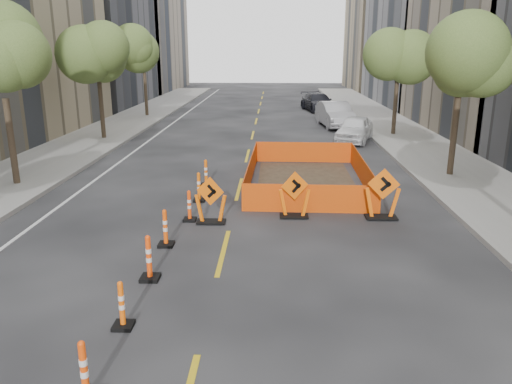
{
  "coord_description": "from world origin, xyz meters",
  "views": [
    {
      "loc": [
        1.26,
        -7.84,
        5.02
      ],
      "look_at": [
        0.78,
        5.76,
        1.1
      ],
      "focal_mm": 35.0,
      "sensor_mm": 36.0,
      "label": 1
    }
  ],
  "objects_px": {
    "parked_car_mid": "(335,115)",
    "channelizer_4": "(149,258)",
    "channelizer_8": "(206,173)",
    "parked_car_near": "(355,129)",
    "chevron_sign_left": "(211,200)",
    "chevron_sign_right": "(383,194)",
    "channelizer_7": "(199,187)",
    "chevron_sign_center": "(294,195)",
    "channelizer_6": "(189,206)",
    "channelizer_3": "(122,305)",
    "channelizer_2": "(84,371)",
    "channelizer_5": "(165,228)",
    "parked_car_far": "(318,102)"
  },
  "relations": [
    {
      "from": "channelizer_8",
      "to": "parked_car_near",
      "type": "distance_m",
      "value": 12.03
    },
    {
      "from": "parked_car_near",
      "to": "parked_car_far",
      "type": "xyz_separation_m",
      "value": [
        -0.85,
        14.24,
        0.02
      ]
    },
    {
      "from": "channelizer_8",
      "to": "chevron_sign_right",
      "type": "distance_m",
      "value": 6.9
    },
    {
      "from": "channelizer_7",
      "to": "chevron_sign_left",
      "type": "relative_size",
      "value": 0.71
    },
    {
      "from": "parked_car_mid",
      "to": "parked_car_far",
      "type": "xyz_separation_m",
      "value": [
        -0.39,
        8.84,
        -0.09
      ]
    },
    {
      "from": "channelizer_4",
      "to": "chevron_sign_center",
      "type": "relative_size",
      "value": 0.73
    },
    {
      "from": "channelizer_6",
      "to": "chevron_sign_center",
      "type": "distance_m",
      "value": 3.21
    },
    {
      "from": "parked_car_near",
      "to": "parked_car_mid",
      "type": "xyz_separation_m",
      "value": [
        -0.46,
        5.4,
        0.11
      ]
    },
    {
      "from": "channelizer_5",
      "to": "channelizer_3",
      "type": "bearing_deg",
      "value": -89.46
    },
    {
      "from": "channelizer_5",
      "to": "parked_car_near",
      "type": "bearing_deg",
      "value": 64.96
    },
    {
      "from": "channelizer_2",
      "to": "chevron_sign_right",
      "type": "relative_size",
      "value": 0.63
    },
    {
      "from": "channelizer_7",
      "to": "chevron_sign_center",
      "type": "relative_size",
      "value": 0.69
    },
    {
      "from": "channelizer_2",
      "to": "parked_car_mid",
      "type": "xyz_separation_m",
      "value": [
        6.81,
        27.18,
        0.32
      ]
    },
    {
      "from": "channelizer_7",
      "to": "parked_car_mid",
      "type": "distance_m",
      "value": 18.36
    },
    {
      "from": "channelizer_5",
      "to": "channelizer_8",
      "type": "bearing_deg",
      "value": 87.43
    },
    {
      "from": "channelizer_8",
      "to": "chevron_sign_left",
      "type": "distance_m",
      "value": 4.26
    },
    {
      "from": "chevron_sign_center",
      "to": "chevron_sign_left",
      "type": "bearing_deg",
      "value": 172.06
    },
    {
      "from": "channelizer_8",
      "to": "chevron_sign_right",
      "type": "relative_size",
      "value": 0.64
    },
    {
      "from": "chevron_sign_center",
      "to": "channelizer_2",
      "type": "bearing_deg",
      "value": -133.47
    },
    {
      "from": "channelizer_2",
      "to": "channelizer_6",
      "type": "height_order",
      "value": "channelizer_2"
    },
    {
      "from": "channelizer_4",
      "to": "chevron_sign_left",
      "type": "bearing_deg",
      "value": 76.58
    },
    {
      "from": "channelizer_5",
      "to": "chevron_sign_center",
      "type": "xyz_separation_m",
      "value": [
        3.47,
        2.44,
        0.23
      ]
    },
    {
      "from": "channelizer_3",
      "to": "parked_car_near",
      "type": "bearing_deg",
      "value": 69.68
    },
    {
      "from": "channelizer_3",
      "to": "chevron_sign_right",
      "type": "height_order",
      "value": "chevron_sign_right"
    },
    {
      "from": "chevron_sign_left",
      "to": "chevron_sign_right",
      "type": "height_order",
      "value": "chevron_sign_right"
    },
    {
      "from": "parked_car_mid",
      "to": "parked_car_far",
      "type": "bearing_deg",
      "value": 85.28
    },
    {
      "from": "channelizer_8",
      "to": "channelizer_5",
      "type": "bearing_deg",
      "value": -92.57
    },
    {
      "from": "channelizer_3",
      "to": "channelizer_5",
      "type": "distance_m",
      "value": 4.02
    },
    {
      "from": "channelizer_2",
      "to": "chevron_sign_right",
      "type": "distance_m",
      "value": 10.39
    },
    {
      "from": "channelizer_5",
      "to": "parked_car_near",
      "type": "height_order",
      "value": "parked_car_near"
    },
    {
      "from": "channelizer_6",
      "to": "channelizer_8",
      "type": "xyz_separation_m",
      "value": [
        -0.03,
        4.02,
        0.03
      ]
    },
    {
      "from": "channelizer_6",
      "to": "channelizer_7",
      "type": "xyz_separation_m",
      "value": [
        -0.0,
        2.01,
        0.03
      ]
    },
    {
      "from": "channelizer_7",
      "to": "chevron_sign_center",
      "type": "distance_m",
      "value": 3.55
    },
    {
      "from": "channelizer_7",
      "to": "chevron_sign_center",
      "type": "bearing_deg",
      "value": -26.51
    },
    {
      "from": "channelizer_5",
      "to": "channelizer_7",
      "type": "distance_m",
      "value": 4.03
    },
    {
      "from": "parked_car_near",
      "to": "parked_car_mid",
      "type": "distance_m",
      "value": 5.42
    },
    {
      "from": "chevron_sign_right",
      "to": "parked_car_far",
      "type": "bearing_deg",
      "value": 96.53
    },
    {
      "from": "channelizer_6",
      "to": "chevron_sign_left",
      "type": "bearing_deg",
      "value": -15.18
    },
    {
      "from": "channelizer_5",
      "to": "parked_car_near",
      "type": "xyz_separation_m",
      "value": [
        7.35,
        15.74,
        0.2
      ]
    },
    {
      "from": "channelizer_3",
      "to": "channelizer_6",
      "type": "bearing_deg",
      "value": 87.49
    },
    {
      "from": "parked_car_mid",
      "to": "channelizer_4",
      "type": "bearing_deg",
      "value": -113.7
    },
    {
      "from": "channelizer_7",
      "to": "channelizer_8",
      "type": "relative_size",
      "value": 0.99
    },
    {
      "from": "channelizer_3",
      "to": "parked_car_far",
      "type": "relative_size",
      "value": 0.19
    },
    {
      "from": "channelizer_2",
      "to": "channelizer_3",
      "type": "bearing_deg",
      "value": 91.34
    },
    {
      "from": "channelizer_3",
      "to": "channelizer_8",
      "type": "distance_m",
      "value": 10.05
    },
    {
      "from": "channelizer_2",
      "to": "channelizer_8",
      "type": "xyz_separation_m",
      "value": [
        0.19,
        12.06,
        0.01
      ]
    },
    {
      "from": "chevron_sign_center",
      "to": "channelizer_5",
      "type": "bearing_deg",
      "value": -166.59
    },
    {
      "from": "chevron_sign_left",
      "to": "chevron_sign_right",
      "type": "distance_m",
      "value": 5.2
    },
    {
      "from": "parked_car_near",
      "to": "chevron_sign_center",
      "type": "bearing_deg",
      "value": -87.17
    },
    {
      "from": "channelizer_4",
      "to": "chevron_sign_right",
      "type": "xyz_separation_m",
      "value": [
        6.08,
        4.42,
        0.26
      ]
    }
  ]
}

